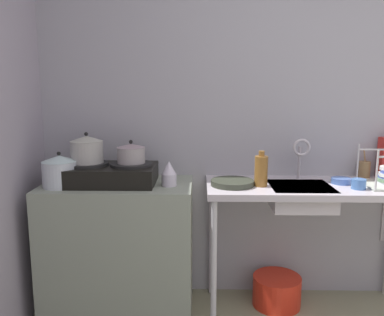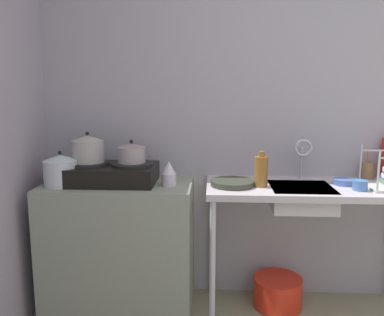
{
  "view_description": "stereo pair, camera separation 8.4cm",
  "coord_description": "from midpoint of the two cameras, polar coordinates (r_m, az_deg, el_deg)",
  "views": [
    {
      "loc": [
        -0.98,
        -0.9,
        1.44
      ],
      "look_at": [
        -1.03,
        1.54,
        1.02
      ],
      "focal_mm": 37.16,
      "sensor_mm": 36.0,
      "label": 1
    },
    {
      "loc": [
        -0.9,
        -0.89,
        1.44
      ],
      "look_at": [
        -1.03,
        1.54,
        1.02
      ],
      "focal_mm": 37.16,
      "sensor_mm": 36.0,
      "label": 2
    }
  ],
  "objects": [
    {
      "name": "stove",
      "position": [
        2.56,
        -10.71,
        -2.14
      ],
      "size": [
        0.58,
        0.37,
        0.13
      ],
      "color": "black",
      "rests_on": "counter_concrete"
    },
    {
      "name": "cup_by_rack",
      "position": [
        2.56,
        23.87,
        -3.61
      ],
      "size": [
        0.09,
        0.09,
        0.06
      ],
      "primitive_type": "cylinder",
      "color": "#4673B6",
      "rests_on": "counter_sink"
    },
    {
      "name": "faucet",
      "position": [
        2.67,
        16.46,
        0.81
      ],
      "size": [
        0.11,
        0.07,
        0.27
      ],
      "color": "#BDB4BC",
      "rests_on": "counter_sink"
    },
    {
      "name": "sink_basin",
      "position": [
        2.55,
        16.29,
        -5.41
      ],
      "size": [
        0.38,
        0.36,
        0.13
      ],
      "primitive_type": "cube",
      "color": "#BDB4BC",
      "rests_on": "counter_sink"
    },
    {
      "name": "small_bowl_on_drainboard",
      "position": [
        2.67,
        21.7,
        -3.21
      ],
      "size": [
        0.12,
        0.12,
        0.04
      ],
      "primitive_type": "cylinder",
      "color": "#4C6DB6",
      "rests_on": "counter_sink"
    },
    {
      "name": "utensil_jar",
      "position": [
        2.9,
        24.69,
        -1.65
      ],
      "size": [
        0.08,
        0.08,
        0.2
      ],
      "color": "olive",
      "rests_on": "counter_sink"
    },
    {
      "name": "pot_beside_stove",
      "position": [
        2.55,
        -17.41,
        -1.68
      ],
      "size": [
        0.21,
        0.21,
        0.22
      ],
      "color": "silver",
      "rests_on": "counter_concrete"
    },
    {
      "name": "wall_back",
      "position": [
        2.91,
        22.14,
        6.26
      ],
      "size": [
        4.92,
        0.1,
        2.6
      ],
      "primitive_type": "cube",
      "color": "#9B99A2",
      "rests_on": "ground"
    },
    {
      "name": "pot_on_right_burner",
      "position": [
        2.51,
        -7.73,
        0.72
      ],
      "size": [
        0.18,
        0.18,
        0.14
      ],
      "color": "#9A9192",
      "rests_on": "stove"
    },
    {
      "name": "counter_sink",
      "position": [
        2.61,
        17.83,
        -5.4
      ],
      "size": [
        1.32,
        0.53,
        0.85
      ],
      "color": "#BDB4BC",
      "rests_on": "ground"
    },
    {
      "name": "counter_concrete",
      "position": [
        2.7,
        -9.38,
        -12.42
      ],
      "size": [
        0.94,
        0.53,
        0.85
      ],
      "primitive_type": "cube",
      "color": "gray",
      "rests_on": "ground"
    },
    {
      "name": "percolator",
      "position": [
        2.45,
        -2.36,
        -2.27
      ],
      "size": [
        0.09,
        0.09,
        0.15
      ],
      "color": "silver",
      "rests_on": "counter_concrete"
    },
    {
      "name": "pot_on_left_burner",
      "position": [
        2.57,
        -13.82,
        1.3
      ],
      "size": [
        0.2,
        0.2,
        0.19
      ],
      "color": "#A3A09C",
      "rests_on": "stove"
    },
    {
      "name": "bottle_by_sink",
      "position": [
        2.46,
        10.87,
        -1.86
      ],
      "size": [
        0.08,
        0.08,
        0.22
      ],
      "color": "brown",
      "rests_on": "counter_sink"
    },
    {
      "name": "frying_pan",
      "position": [
        2.47,
        6.77,
        -3.6
      ],
      "size": [
        0.27,
        0.27,
        0.03
      ],
      "primitive_type": "cylinder",
      "color": "#33372A",
      "rests_on": "counter_sink"
    },
    {
      "name": "bucket_on_floor",
      "position": [
        2.88,
        13.04,
        -18.26
      ],
      "size": [
        0.32,
        0.32,
        0.2
      ],
      "primitive_type": "cylinder",
      "color": "red",
      "rests_on": "ground"
    }
  ]
}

